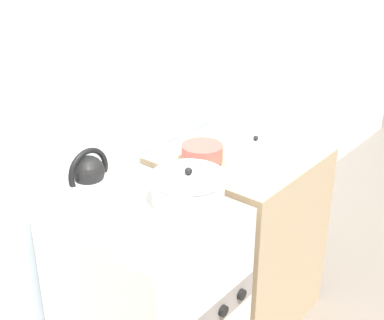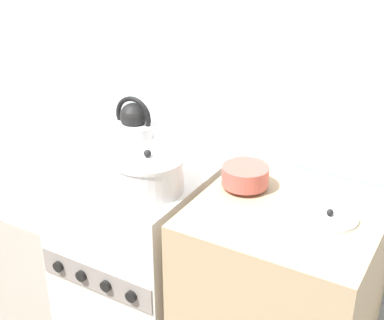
% 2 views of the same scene
% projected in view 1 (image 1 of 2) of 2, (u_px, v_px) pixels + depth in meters
% --- Properties ---
extents(wall_back, '(7.00, 0.06, 2.50)m').
position_uv_depth(wall_back, '(64.00, 86.00, 1.99)').
color(wall_back, silver).
rests_on(wall_back, ground_plane).
extents(stove, '(0.54, 0.65, 0.86)m').
position_uv_depth(stove, '(148.00, 304.00, 2.12)').
color(stove, beige).
rests_on(stove, ground_plane).
extents(counter, '(0.64, 0.63, 0.87)m').
position_uv_depth(counter, '(237.00, 235.00, 2.56)').
color(counter, tan).
rests_on(counter, ground_plane).
extents(kettle, '(0.25, 0.21, 0.25)m').
position_uv_depth(kettle, '(91.00, 189.00, 1.89)').
color(kettle, silver).
rests_on(kettle, stove).
extents(cooking_pot, '(0.27, 0.27, 0.16)m').
position_uv_depth(cooking_pot, '(189.00, 191.00, 1.93)').
color(cooking_pot, silver).
rests_on(cooking_pot, stove).
extents(enamel_bowl, '(0.17, 0.17, 0.09)m').
position_uv_depth(enamel_bowl, '(202.00, 153.00, 2.25)').
color(enamel_bowl, '#B75147').
rests_on(enamel_bowl, counter).
extents(loose_pot_lid, '(0.19, 0.19, 0.03)m').
position_uv_depth(loose_pot_lid, '(256.00, 141.00, 2.48)').
color(loose_pot_lid, silver).
rests_on(loose_pot_lid, counter).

